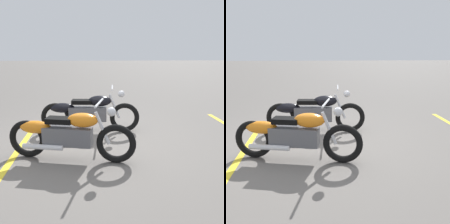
# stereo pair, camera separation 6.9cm
# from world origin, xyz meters

# --- Properties ---
(ground_plane) EXTENTS (60.00, 60.00, 0.00)m
(ground_plane) POSITION_xyz_m (0.00, 0.00, 0.00)
(ground_plane) COLOR #66605B
(motorcycle_bright_foreground) EXTENTS (2.21, 0.70, 1.04)m
(motorcycle_bright_foreground) POSITION_xyz_m (-0.20, -0.73, 0.46)
(motorcycle_bright_foreground) COLOR black
(motorcycle_bright_foreground) RESTS_ON ground
(motorcycle_dark_foreground) EXTENTS (2.23, 0.62, 1.04)m
(motorcycle_dark_foreground) POSITION_xyz_m (0.08, 0.74, 0.46)
(motorcycle_dark_foreground) COLOR black
(motorcycle_dark_foreground) RESTS_ON ground
(parking_stripe_near) EXTENTS (0.22, 3.20, 0.01)m
(parking_stripe_near) POSITION_xyz_m (-1.19, -0.49, 0.00)
(parking_stripe_near) COLOR yellow
(parking_stripe_near) RESTS_ON ground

